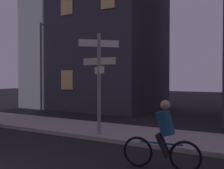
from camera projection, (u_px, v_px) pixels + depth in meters
The scene contains 3 objects.
sidewalk_kerb at pixel (110, 131), 10.09m from camera, with size 40.00×2.61×0.14m, color #9E9991.
signpost at pixel (99, 75), 9.10m from camera, with size 1.30×1.03×3.52m.
cyclist at pixel (163, 138), 6.04m from camera, with size 1.81×0.38×1.61m.
Camera 1 is at (5.08, -2.40, 2.11)m, focal length 42.35 mm.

